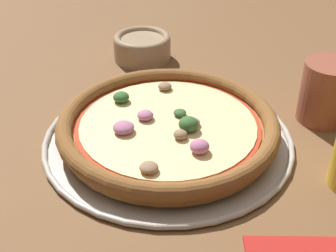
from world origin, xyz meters
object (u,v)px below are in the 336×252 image
(bowl_near, at_px, (142,46))
(drinking_cup, at_px, (326,92))
(pizza_tray, at_px, (168,139))
(pizza, at_px, (168,126))

(bowl_near, bearing_deg, drinking_cup, -144.76)
(pizza_tray, height_order, drinking_cup, drinking_cup)
(pizza_tray, distance_m, drinking_cup, 0.26)
(pizza_tray, xyz_separation_m, drinking_cup, (-0.02, -0.26, 0.05))
(bowl_near, height_order, drinking_cup, drinking_cup)
(pizza, bearing_deg, drinking_cup, -93.57)
(bowl_near, bearing_deg, pizza, 172.20)
(pizza, distance_m, drinking_cup, 0.26)
(pizza, xyz_separation_m, drinking_cup, (-0.02, -0.26, 0.02))
(pizza, distance_m, bowl_near, 0.30)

